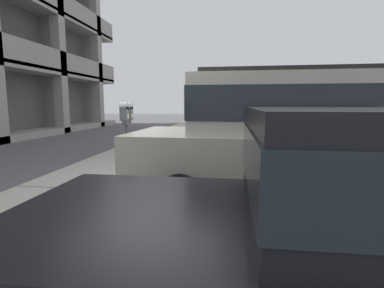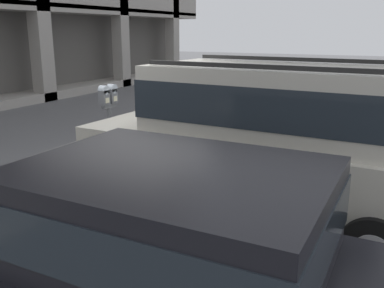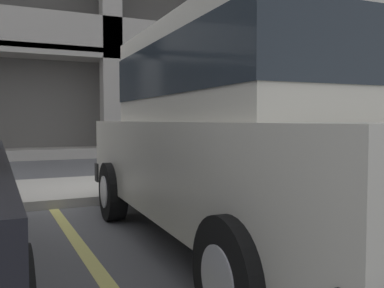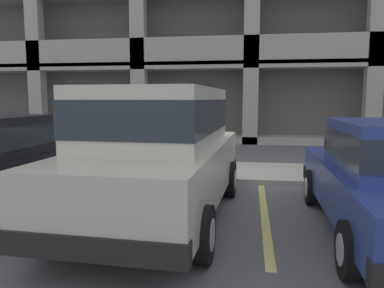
{
  "view_description": "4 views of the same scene",
  "coord_description": "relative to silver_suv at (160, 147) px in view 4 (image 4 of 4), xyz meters",
  "views": [
    {
      "loc": [
        -4.71,
        -1.3,
        1.57
      ],
      "look_at": [
        0.14,
        -0.71,
        0.9
      ],
      "focal_mm": 28.0,
      "sensor_mm": 36.0,
      "label": 1
    },
    {
      "loc": [
        -5.22,
        -3.7,
        2.38
      ],
      "look_at": [
        0.32,
        -0.93,
        0.73
      ],
      "focal_mm": 40.0,
      "sensor_mm": 36.0,
      "label": 2
    },
    {
      "loc": [
        -2.19,
        -5.45,
        1.14
      ],
      "look_at": [
        -0.11,
        -1.06,
        0.87
      ],
      "focal_mm": 40.0,
      "sensor_mm": 36.0,
      "label": 3
    },
    {
      "loc": [
        1.23,
        -7.62,
        1.82
      ],
      "look_at": [
        0.18,
        -0.9,
        0.99
      ],
      "focal_mm": 35.0,
      "sensor_mm": 36.0,
      "label": 4
    }
  ],
  "objects": [
    {
      "name": "parking_garage",
      "position": [
        1.31,
        14.93,
        4.95
      ],
      "size": [
        32.0,
        10.0,
        13.25
      ],
      "color": "#54514D",
      "rests_on": "ground_plane"
    },
    {
      "name": "parking_meter_near",
      "position": [
        0.12,
        2.56,
        0.12
      ],
      "size": [
        0.35,
        0.12,
        1.47
      ],
      "color": "#595B60",
      "rests_on": "sidewalk"
    },
    {
      "name": "silver_suv",
      "position": [
        0.0,
        0.0,
        0.0
      ],
      "size": [
        2.17,
        4.86,
        2.03
      ],
      "rotation": [
        0.0,
        0.0,
        -0.04
      ],
      "color": "beige",
      "rests_on": "ground_plane"
    },
    {
      "name": "ground_plane",
      "position": [
        0.1,
        2.21,
        -1.14
      ],
      "size": [
        80.0,
        80.0,
        0.1
      ],
      "color": "#565659"
    },
    {
      "name": "sidewalk",
      "position": [
        0.1,
        3.51,
        -1.03
      ],
      "size": [
        40.0,
        2.2,
        0.12
      ],
      "color": "#ADA89E",
      "rests_on": "ground_plane"
    },
    {
      "name": "parking_stall_lines",
      "position": [
        1.57,
        0.81,
        -1.08
      ],
      "size": [
        11.92,
        4.8,
        0.01
      ],
      "color": "#DBD16B",
      "rests_on": "ground_plane"
    }
  ]
}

